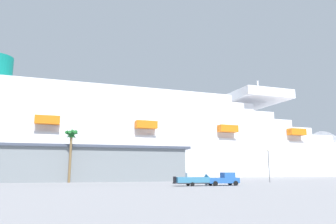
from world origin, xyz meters
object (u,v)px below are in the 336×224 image
Objects in this scene: cruise_ship at (102,140)px; pickup_truck at (224,179)px; parked_car_white_van at (142,177)px; street_lamp at (269,160)px; parked_car_yellow_taxi at (107,178)px; palm_tree at (71,140)px; small_boat_on_trailer at (196,180)px.

cruise_ship reaches higher than pickup_truck.
pickup_truck is at bearing -77.01° from parked_car_white_van.
street_lamp is at bearing -66.24° from cruise_ship.
parked_car_yellow_taxi is (-9.76, -7.53, 0.00)m from parked_car_white_van.
street_lamp is 36.36m from parked_car_yellow_taxi.
pickup_truck is at bearing -146.59° from street_lamp.
street_lamp is at bearing -14.53° from palm_tree.
small_boat_on_trailer is 1.65× the size of parked_car_yellow_taxi.
palm_tree is at bearing 140.33° from pickup_truck.
parked_car_white_van is 12.33m from parked_car_yellow_taxi.
small_boat_on_trailer is (9.51, -79.86, -13.52)m from cruise_ship.
small_boat_on_trailer is 30.61m from palm_tree.
cruise_ship reaches higher than parked_car_yellow_taxi.
small_boat_on_trailer reaches higher than parked_car_yellow_taxi.
palm_tree is at bearing -155.81° from parked_car_yellow_taxi.
pickup_truck is 1.19× the size of parked_car_yellow_taxi.
pickup_truck is at bearing -39.67° from palm_tree.
parked_car_white_van is 0.93× the size of parked_car_yellow_taxi.
small_boat_on_trailer is 27.81m from parked_car_yellow_taxi.
cruise_ship is 40.44× the size of street_lamp.
cruise_ship is at bearing 79.42° from palm_tree.
palm_tree is 2.39× the size of parked_car_yellow_taxi.
cruise_ship reaches higher than palm_tree.
pickup_truck is 5.12m from small_boat_on_trailer.
cruise_ship is 76.36m from street_lamp.
palm_tree is (-20.45, 21.29, 8.11)m from small_boat_on_trailer.
parked_car_yellow_taxi is at bearing 115.86° from small_boat_on_trailer.
cruise_ship is at bearing 98.59° from parked_car_white_van.
cruise_ship is 51.44× the size of pickup_truck.
pickup_truck reaches higher than parked_car_white_van.
parked_car_yellow_taxi is (8.32, 3.74, -8.24)m from palm_tree.
street_lamp is at bearing -43.28° from parked_car_white_van.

